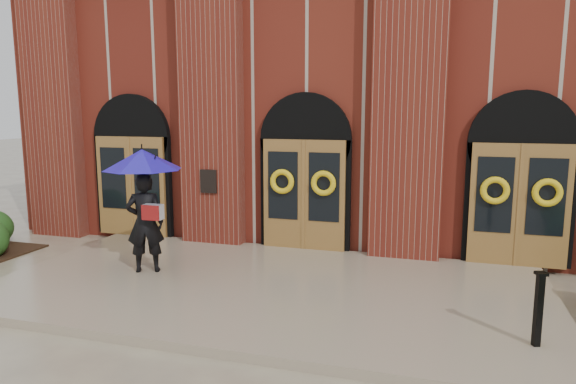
% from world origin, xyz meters
% --- Properties ---
extents(ground, '(90.00, 90.00, 0.00)m').
position_xyz_m(ground, '(0.00, 0.00, 0.00)').
color(ground, tan).
rests_on(ground, ground).
extents(landing, '(10.00, 5.30, 0.15)m').
position_xyz_m(landing, '(0.00, 0.15, 0.07)').
color(landing, gray).
rests_on(landing, ground).
extents(church_building, '(16.20, 12.53, 7.00)m').
position_xyz_m(church_building, '(0.00, 8.78, 3.50)').
color(church_building, '#5F1F14').
rests_on(church_building, ground).
extents(man_with_umbrella, '(2.01, 2.01, 2.41)m').
position_xyz_m(man_with_umbrella, '(-2.52, 0.17, 1.84)').
color(man_with_umbrella, black).
rests_on(man_with_umbrella, landing).
extents(metal_post, '(0.18, 0.18, 1.03)m').
position_xyz_m(metal_post, '(4.30, -1.17, 0.69)').
color(metal_post, black).
rests_on(metal_post, landing).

